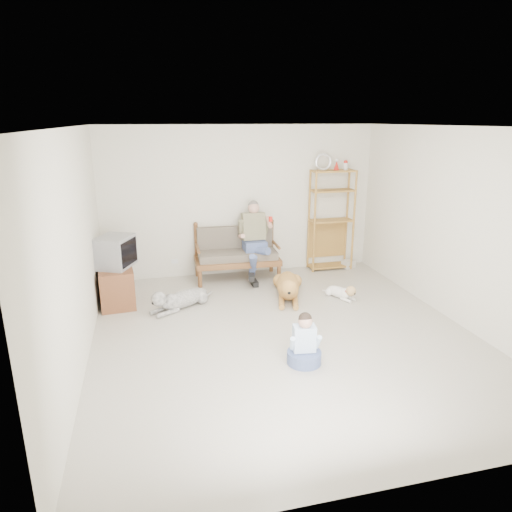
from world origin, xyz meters
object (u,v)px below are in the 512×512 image
object	(u,v)px
loveseat	(236,252)
golden_retriever	(288,286)
etagere	(331,219)
tv_stand	(116,285)

from	to	relation	value
loveseat	golden_retriever	world-z (taller)	loveseat
loveseat	golden_retriever	bearing A→B (deg)	-58.31
golden_retriever	loveseat	bearing A→B (deg)	135.48
etagere	golden_retriever	size ratio (longest dim) A/B	1.51
etagere	tv_stand	bearing A→B (deg)	-167.96
loveseat	etagere	size ratio (longest dim) A/B	0.69
tv_stand	golden_retriever	bearing A→B (deg)	-13.16
loveseat	golden_retriever	xyz separation A→B (m)	(0.63, -1.12, -0.30)
loveseat	golden_retriever	distance (m)	1.32
loveseat	golden_retriever	size ratio (longest dim) A/B	1.05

